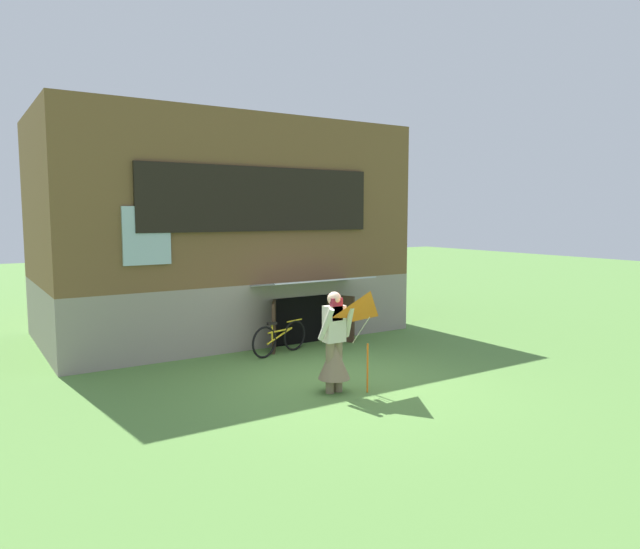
{
  "coord_description": "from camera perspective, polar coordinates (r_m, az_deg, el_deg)",
  "views": [
    {
      "loc": [
        -5.52,
        -7.9,
        2.88
      ],
      "look_at": [
        0.23,
        1.06,
        1.76
      ],
      "focal_mm": 32.38,
      "sensor_mm": 36.0,
      "label": 1
    }
  ],
  "objects": [
    {
      "name": "ground_plane",
      "position": [
        10.06,
        2.2,
        -10.64
      ],
      "size": [
        60.0,
        60.0,
        0.0
      ],
      "primitive_type": "plane",
      "color": "#56843D"
    },
    {
      "name": "person",
      "position": [
        9.37,
        1.42,
        -7.49
      ],
      "size": [
        0.61,
        0.53,
        1.65
      ],
      "rotation": [
        0.0,
        0.0,
        -0.09
      ],
      "color": "#7F6B51",
      "rests_on": "ground_plane"
    },
    {
      "name": "log_house",
      "position": [
        14.26,
        -9.91,
        4.38
      ],
      "size": [
        8.11,
        5.6,
        5.0
      ],
      "color": "gray",
      "rests_on": "ground_plane"
    },
    {
      "name": "bicycle_yellow",
      "position": [
        11.96,
        -4.01,
        -6.27
      ],
      "size": [
        1.48,
        0.47,
        0.7
      ],
      "rotation": [
        0.0,
        0.0,
        0.28
      ],
      "color": "black",
      "rests_on": "ground_plane"
    },
    {
      "name": "kite",
      "position": [
        9.07,
        4.99,
        -3.94
      ],
      "size": [
        0.79,
        0.73,
        1.62
      ],
      "color": "orange",
      "rests_on": "ground_plane"
    }
  ]
}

